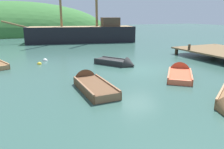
% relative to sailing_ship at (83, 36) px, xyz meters
% --- Properties ---
extents(ground_plane, '(120.00, 120.00, 0.00)m').
position_rel_sailing_ship_xyz_m(ground_plane, '(-1.12, -15.75, -0.80)').
color(ground_plane, '#33564C').
extents(shore_hill, '(36.14, 20.53, 11.73)m').
position_rel_sailing_ship_xyz_m(shore_hill, '(-7.43, 18.70, -0.80)').
color(shore_hill, '#387033').
rests_on(shore_hill, ground).
extents(sailing_ship, '(16.01, 6.26, 13.59)m').
position_rel_sailing_ship_xyz_m(sailing_ship, '(0.00, 0.00, 0.00)').
color(sailing_ship, black).
rests_on(sailing_ship, ground).
extents(rowboat_center, '(3.04, 3.27, 1.18)m').
position_rel_sailing_ship_xyz_m(rowboat_center, '(0.23, -18.07, -0.71)').
color(rowboat_center, '#C64C2D').
rests_on(rowboat_center, ground).
extents(rowboat_outer_left, '(2.51, 3.13, 1.05)m').
position_rel_sailing_ship_xyz_m(rowboat_outer_left, '(-1.80, -14.07, -0.68)').
color(rowboat_outer_left, black).
rests_on(rowboat_outer_left, ground).
extents(rowboat_far, '(1.24, 3.73, 1.17)m').
position_rel_sailing_ship_xyz_m(rowboat_far, '(-5.15, -17.95, -0.68)').
color(rowboat_far, brown).
rests_on(rowboat_far, ground).
extents(buoy_yellow, '(0.32, 0.32, 0.32)m').
position_rel_sailing_ship_xyz_m(buoy_yellow, '(-6.77, -11.51, -0.80)').
color(buoy_yellow, yellow).
rests_on(buoy_yellow, ground).
extents(buoy_white, '(0.38, 0.38, 0.38)m').
position_rel_sailing_ship_xyz_m(buoy_white, '(-6.22, -10.45, -0.80)').
color(buoy_white, white).
rests_on(buoy_white, ground).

